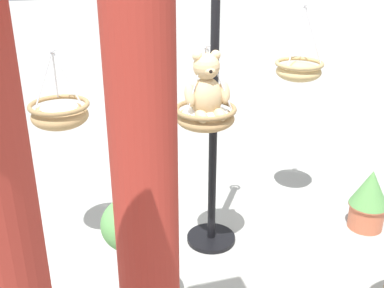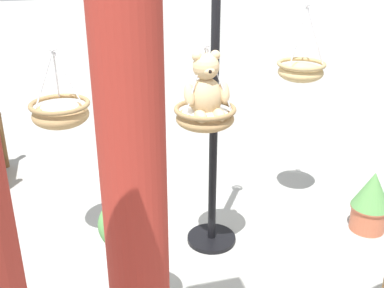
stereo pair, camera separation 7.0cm
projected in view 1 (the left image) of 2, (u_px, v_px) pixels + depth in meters
ground_plane at (185, 244)px, 4.24m from camera, size 40.00×40.00×0.00m
display_pole_central at (212, 173)px, 4.02m from camera, size 0.44×0.44×2.29m
hanging_basket_with_teddy at (205, 116)px, 3.51m from camera, size 0.47×0.47×0.64m
teddy_bear at (207, 90)px, 3.40m from camera, size 0.34×0.30×0.50m
hanging_basket_left_high at (299, 70)px, 4.23m from camera, size 0.44×0.44×0.68m
hanging_basket_right_low at (60, 114)px, 3.63m from camera, size 0.47×0.47×0.62m
greenhouse_pillar_left at (148, 243)px, 1.76m from camera, size 0.45×0.45×3.06m
potted_plant_fern_front at (135, 261)px, 3.13m from camera, size 0.42×0.42×1.02m
potted_plant_flowering_red at (135, 143)px, 5.61m from camera, size 0.42×0.42×0.58m
potted_plant_tall_leafy at (369, 199)px, 4.37m from camera, size 0.36×0.36×0.60m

